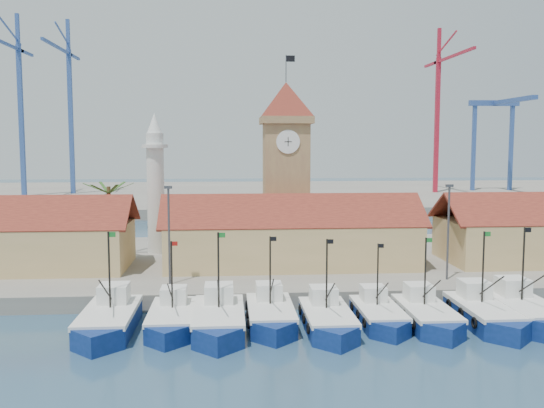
{
  "coord_description": "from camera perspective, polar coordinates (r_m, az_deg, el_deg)",
  "views": [
    {
      "loc": [
        -6.68,
        -42.93,
        14.42
      ],
      "look_at": [
        -2.17,
        18.0,
        8.2
      ],
      "focal_mm": 40.0,
      "sensor_mm": 36.0,
      "label": 1
    }
  ],
  "objects": [
    {
      "name": "boat_0",
      "position": [
        48.4,
        -15.16,
        -10.69
      ],
      "size": [
        3.89,
        10.66,
        8.06
      ],
      "color": "navy",
      "rests_on": "ground"
    },
    {
      "name": "boat_1",
      "position": [
        48.13,
        -9.44,
        -10.77
      ],
      "size": [
        3.47,
        9.5,
        7.19
      ],
      "color": "navy",
      "rests_on": "ground"
    },
    {
      "name": "ground",
      "position": [
        45.78,
        4.48,
        -12.56
      ],
      "size": [
        400.0,
        400.0,
        0.0
      ],
      "primitive_type": "plane",
      "color": "navy",
      "rests_on": "ground"
    },
    {
      "name": "boat_6",
      "position": [
        49.82,
        14.45,
        -10.29
      ],
      "size": [
        3.54,
        9.69,
        7.33
      ],
      "color": "navy",
      "rests_on": "ground"
    },
    {
      "name": "boat_2",
      "position": [
        47.1,
        -5.04,
        -10.98
      ],
      "size": [
        3.86,
        10.57,
        8.0
      ],
      "color": "navy",
      "rests_on": "ground"
    },
    {
      "name": "boat_7",
      "position": [
        51.39,
        19.53,
        -9.89
      ],
      "size": [
        3.77,
        10.32,
        7.81
      ],
      "color": "navy",
      "rests_on": "ground"
    },
    {
      "name": "minaret",
      "position": [
        71.57,
        -10.9,
        1.95
      ],
      "size": [
        3.0,
        3.0,
        16.3
      ],
      "color": "silver",
      "rests_on": "quay"
    },
    {
      "name": "palm_tree",
      "position": [
        70.68,
        -15.07,
        -1.03
      ],
      "size": [
        5.6,
        5.03,
        8.39
      ],
      "color": "brown",
      "rests_on": "quay"
    },
    {
      "name": "boat_4",
      "position": [
        47.42,
        5.31,
        -10.94
      ],
      "size": [
        3.57,
        9.79,
        7.41
      ],
      "color": "navy",
      "rests_on": "ground"
    },
    {
      "name": "boat_5",
      "position": [
        49.41,
        10.09,
        -10.4
      ],
      "size": [
        3.27,
        8.96,
        6.78
      ],
      "color": "navy",
      "rests_on": "ground"
    },
    {
      "name": "crane_blue_far",
      "position": [
        151.07,
        -22.85,
        9.52
      ],
      "size": [
        1.0,
        35.98,
        41.61
      ],
      "color": "#33549C",
      "rests_on": "terminal"
    },
    {
      "name": "gantry",
      "position": [
        164.69,
        20.6,
        7.4
      ],
      "size": [
        13.0,
        22.0,
        23.2
      ],
      "color": "#33549C",
      "rests_on": "terminal"
    },
    {
      "name": "clock_tower",
      "position": [
        69.29,
        1.31,
        3.78
      ],
      "size": [
        5.8,
        5.8,
        22.7
      ],
      "color": "tan",
      "rests_on": "quay"
    },
    {
      "name": "boat_3",
      "position": [
        48.41,
        -0.1,
        -10.57
      ],
      "size": [
        3.58,
        9.81,
        7.42
      ],
      "color": "navy",
      "rests_on": "ground"
    },
    {
      "name": "boat_8",
      "position": [
        53.01,
        22.89,
        -9.5
      ],
      "size": [
        3.9,
        10.69,
        8.09
      ],
      "color": "navy",
      "rests_on": "ground"
    },
    {
      "name": "terminal",
      "position": [
        153.66,
        -1.72,
        0.8
      ],
      "size": [
        240.0,
        80.0,
        2.0
      ],
      "primitive_type": "cube",
      "color": "gray",
      "rests_on": "ground"
    },
    {
      "name": "hall_center",
      "position": [
        64.14,
        1.81,
        -3.55
      ],
      "size": [
        27.04,
        10.13,
        7.61
      ],
      "color": "tan",
      "rests_on": "quay"
    },
    {
      "name": "quay",
      "position": [
        68.64,
        1.45,
        -5.67
      ],
      "size": [
        140.0,
        32.0,
        1.5
      ],
      "primitive_type": "cube",
      "color": "gray",
      "rests_on": "ground"
    },
    {
      "name": "crane_blue_near",
      "position": [
        154.76,
        -18.58,
        9.43
      ],
      "size": [
        1.0,
        31.16,
        41.64
      ],
      "color": "#33549C",
      "rests_on": "terminal"
    },
    {
      "name": "crane_red_right",
      "position": [
        155.85,
        15.48,
        9.23
      ],
      "size": [
        1.0,
        31.94,
        40.23
      ],
      "color": "#B81C31",
      "rests_on": "terminal"
    },
    {
      "name": "lamp_posts",
      "position": [
        55.97,
        3.18,
        -2.35
      ],
      "size": [
        80.7,
        0.25,
        9.03
      ],
      "color": "#3F3F44",
      "rests_on": "quay"
    }
  ]
}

